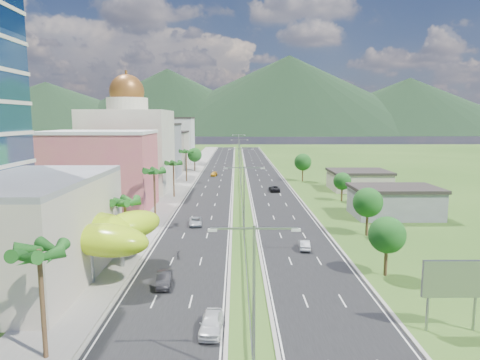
{
  "coord_description": "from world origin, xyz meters",
  "views": [
    {
      "loc": [
        -1.17,
        -52.05,
        17.86
      ],
      "look_at": [
        -0.49,
        23.86,
        7.0
      ],
      "focal_mm": 32.0,
      "sensor_mm": 36.0,
      "label": 1
    }
  ],
  "objects": [
    {
      "name": "median_guardrail",
      "position": [
        0.0,
        71.99,
        0.62
      ],
      "size": [
        0.1,
        216.06,
        0.76
      ],
      "color": "gray",
      "rests_on": "ground"
    },
    {
      "name": "domed_building",
      "position": [
        -28.0,
        55.0,
        11.35
      ],
      "size": [
        20.0,
        20.0,
        28.7
      ],
      "color": "#BEB49D",
      "rests_on": "ground"
    },
    {
      "name": "streetlight_median_c",
      "position": [
        0.0,
        50.0,
        6.75
      ],
      "size": [
        6.04,
        0.25,
        11.0
      ],
      "color": "gray",
      "rests_on": "ground"
    },
    {
      "name": "shed_far",
      "position": [
        30.0,
        55.0,
        2.2
      ],
      "size": [
        14.0,
        12.0,
        4.4
      ],
      "primitive_type": "cube",
      "color": "#B3A793",
      "rests_on": "ground"
    },
    {
      "name": "sidewalk_left",
      "position": [
        -17.0,
        90.0,
        0.06
      ],
      "size": [
        7.0,
        260.0,
        0.12
      ],
      "primitive_type": "cube",
      "color": "gray",
      "rests_on": "ground"
    },
    {
      "name": "midrise_white",
      "position": [
        -27.0,
        125.0,
        9.0
      ],
      "size": [
        16.0,
        15.0,
        18.0
      ],
      "primitive_type": "cube",
      "color": "silver",
      "rests_on": "ground"
    },
    {
      "name": "road_right",
      "position": [
        7.5,
        90.0,
        0.02
      ],
      "size": [
        11.0,
        260.0,
        0.04
      ],
      "primitive_type": "cube",
      "color": "black",
      "rests_on": "ground"
    },
    {
      "name": "streetlight_median_e",
      "position": [
        0.0,
        140.0,
        6.75
      ],
      "size": [
        6.04,
        0.25,
        11.0
      ],
      "color": "gray",
      "rests_on": "ground"
    },
    {
      "name": "motorcycle",
      "position": [
        -8.72,
        1.49,
        0.69
      ],
      "size": [
        0.86,
        2.1,
        1.31
      ],
      "primitive_type": "imported",
      "rotation": [
        0.0,
        0.0,
        0.12
      ],
      "color": "black",
      "rests_on": "road_left"
    },
    {
      "name": "palm_tree_e",
      "position": [
        -15.5,
        70.0,
        8.31
      ],
      "size": [
        3.6,
        3.6,
        9.4
      ],
      "color": "#47301C",
      "rests_on": "ground"
    },
    {
      "name": "car_white_near_left",
      "position": [
        -3.28,
        -18.11,
        0.83
      ],
      "size": [
        2.12,
        4.71,
        1.57
      ],
      "primitive_type": "imported",
      "rotation": [
        0.0,
        0.0,
        -0.06
      ],
      "color": "silver",
      "rests_on": "road_left"
    },
    {
      "name": "leafy_tree_rc",
      "position": [
        22.0,
        40.0,
        4.37
      ],
      "size": [
        3.85,
        3.85,
        6.33
      ],
      "color": "#47301C",
      "rests_on": "ground"
    },
    {
      "name": "car_dark_left",
      "position": [
        -8.96,
        -7.96,
        0.77
      ],
      "size": [
        1.9,
        4.53,
        1.46
      ],
      "primitive_type": "imported",
      "rotation": [
        0.0,
        0.0,
        0.08
      ],
      "color": "black",
      "rests_on": "road_left"
    },
    {
      "name": "streetlight_median_b",
      "position": [
        0.0,
        10.0,
        6.75
      ],
      "size": [
        6.04,
        0.25,
        11.0
      ],
      "color": "gray",
      "rests_on": "ground"
    },
    {
      "name": "pink_shophouse",
      "position": [
        -28.0,
        32.0,
        7.5
      ],
      "size": [
        20.0,
        15.0,
        15.0
      ],
      "primitive_type": "cube",
      "color": "#C95268",
      "rests_on": "ground"
    },
    {
      "name": "lime_canopy",
      "position": [
        -20.0,
        -4.0,
        4.99
      ],
      "size": [
        18.0,
        15.0,
        7.4
      ],
      "color": "#A3D014",
      "rests_on": "ground"
    },
    {
      "name": "leafy_tree_lfar",
      "position": [
        -15.5,
        95.0,
        5.58
      ],
      "size": [
        4.9,
        4.9,
        8.05
      ],
      "color": "#47301C",
      "rests_on": "ground"
    },
    {
      "name": "leafy_tree_rb",
      "position": [
        19.0,
        12.0,
        5.18
      ],
      "size": [
        4.55,
        4.55,
        7.47
      ],
      "color": "#47301C",
      "rests_on": "ground"
    },
    {
      "name": "palm_tree_d",
      "position": [
        -15.5,
        45.0,
        7.54
      ],
      "size": [
        3.6,
        3.6,
        8.6
      ],
      "color": "#47301C",
      "rests_on": "ground"
    },
    {
      "name": "car_silver_right",
      "position": [
        8.22,
        4.91,
        0.69
      ],
      "size": [
        1.68,
        4.06,
        1.31
      ],
      "primitive_type": "imported",
      "rotation": [
        0.0,
        0.0,
        3.06
      ],
      "color": "#999BA0",
      "rests_on": "road_right"
    },
    {
      "name": "palm_tree_a",
      "position": [
        -15.5,
        -22.0,
        8.02
      ],
      "size": [
        3.6,
        3.6,
        9.1
      ],
      "color": "#47301C",
      "rests_on": "ground"
    },
    {
      "name": "mountain_ridge",
      "position": [
        60.0,
        450.0,
        0.0
      ],
      "size": [
        860.0,
        140.0,
        90.0
      ],
      "primitive_type": null,
      "color": "black",
      "rests_on": "ground"
    },
    {
      "name": "ground",
      "position": [
        0.0,
        0.0,
        0.0
      ],
      "size": [
        500.0,
        500.0,
        0.0
      ],
      "primitive_type": "plane",
      "color": "#2D5119",
      "rests_on": "ground"
    },
    {
      "name": "streetlight_median_a",
      "position": [
        0.0,
        -25.0,
        6.75
      ],
      "size": [
        6.04,
        0.25,
        11.0
      ],
      "color": "gray",
      "rests_on": "ground"
    },
    {
      "name": "billboard",
      "position": [
        17.0,
        -18.0,
        4.42
      ],
      "size": [
        5.2,
        0.35,
        6.2
      ],
      "color": "gray",
      "rests_on": "ground"
    },
    {
      "name": "leafy_tree_ra",
      "position": [
        16.0,
        -5.0,
        4.78
      ],
      "size": [
        4.2,
        4.2,
        6.9
      ],
      "color": "#47301C",
      "rests_on": "ground"
    },
    {
      "name": "road_left",
      "position": [
        -7.5,
        90.0,
        0.02
      ],
      "size": [
        11.0,
        260.0,
        0.04
      ],
      "primitive_type": "cube",
      "color": "black",
      "rests_on": "ground"
    },
    {
      "name": "streetlight_median_d",
      "position": [
        0.0,
        95.0,
        6.75
      ],
      "size": [
        6.04,
        0.25,
        11.0
      ],
      "color": "gray",
      "rests_on": "ground"
    },
    {
      "name": "shed_near",
      "position": [
        28.0,
        25.0,
        2.5
      ],
      "size": [
        15.0,
        10.0,
        5.0
      ],
      "primitive_type": "cube",
      "color": "gray",
      "rests_on": "ground"
    },
    {
      "name": "midrise_beige",
      "position": [
        -27.0,
        102.0,
        6.5
      ],
      "size": [
        16.0,
        15.0,
        13.0
      ],
      "primitive_type": "cube",
      "color": "#B3A793",
      "rests_on": "ground"
    },
    {
      "name": "car_silver_mid_left",
      "position": [
        -8.09,
        18.5,
        0.67
      ],
      "size": [
        2.49,
        4.73,
        1.27
      ],
      "primitive_type": "imported",
      "rotation": [
        0.0,
        0.0,
        0.09
      ],
      "color": "#B9BDC2",
      "rests_on": "road_left"
    },
    {
      "name": "leafy_tree_rd",
      "position": [
        18.0,
        70.0,
        5.58
      ],
      "size": [
        4.9,
        4.9,
        8.05
      ],
      "color": "#47301C",
      "rests_on": "ground"
    },
    {
      "name": "car_yellow_far_left",
      "position": [
        -8.16,
        81.43,
        0.66
      ],
      "size": [
        2.18,
        4.44,
        1.24
      ],
      "primitive_type": "imported",
      "rotation": [
        0.0,
        0.0,
        -0.1
      ],
      "color": "#BF8616",
      "rests_on": "road_left"
    },
    {
      "name": "palm_tree_b",
      "position": [
        -15.5,
        2.0,
        7.06
      ],
      "size": [
        3.6,
        3.6,
        8.1
      ],
      "color": "#47301C",
      "rests_on": "ground"
    },
    {
      "name": "midrise_grey",
      "position": [
        -27.0,
        80.0,
        8.0
      ],
      "size": [
        16.0,
        15.0,
        16.0
      ],
      "primitive_type": "cube",
      "color": "gray",
      "rests_on": "ground"
    },
    {
      "name": "palm_tree_c",
      "position": [
        -15.5,
        22.0,
        8.5
      ],
      "size": [
        3.6,
        3.6,
        9.6
      ],
      "color": "#47301C",
      "rests_on": "ground"
    },
    {
      "name": "car_dark_far_right",
      "position": [
        8.29,
        52.52,
        0.75
      ],
      "size": [
        2.62,
        5.21,
        1.41
      ],
      "primitive_type": "imported",
      "rotation": [
        0.0,
        0.0,
        3.2
      ],
      "color": "black",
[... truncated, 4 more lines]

